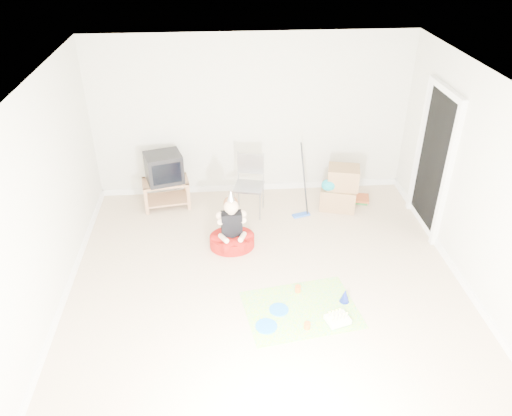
{
  "coord_description": "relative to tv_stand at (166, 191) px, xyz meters",
  "views": [
    {
      "loc": [
        -0.53,
        -4.92,
        4.14
      ],
      "look_at": [
        -0.1,
        0.4,
        0.9
      ],
      "focal_mm": 35.0,
      "sensor_mm": 36.0,
      "label": 1
    }
  ],
  "objects": [
    {
      "name": "birthday_cake",
      "position": [
        2.15,
        -2.83,
        -0.23
      ],
      "size": [
        0.31,
        0.27,
        0.13
      ],
      "color": "white",
      "rests_on": "party_mat"
    },
    {
      "name": "blue_party_hat",
      "position": [
        2.31,
        -2.49,
        -0.17
      ],
      "size": [
        0.13,
        0.13,
        0.18
      ],
      "primitive_type": "cone",
      "rotation": [
        0.0,
        0.0,
        -0.03
      ],
      "color": "#1726A4",
      "rests_on": "party_mat"
    },
    {
      "name": "seated_woman",
      "position": [
        0.99,
        -1.21,
        -0.07
      ],
      "size": [
        0.66,
        0.66,
        0.91
      ],
      "color": "#A2130E",
      "rests_on": "ground"
    },
    {
      "name": "blue_plate_far",
      "position": [
        1.32,
        -2.84,
        -0.25
      ],
      "size": [
        0.29,
        0.29,
        0.01
      ],
      "primitive_type": "cylinder",
      "rotation": [
        0.0,
        0.0,
        0.15
      ],
      "color": "blue",
      "rests_on": "party_mat"
    },
    {
      "name": "ground",
      "position": [
        1.39,
        -2.08,
        -0.27
      ],
      "size": [
        5.0,
        5.0,
        0.0
      ],
      "primitive_type": "plane",
      "color": "beige",
      "rests_on": "ground"
    },
    {
      "name": "party_mat",
      "position": [
        1.76,
        -2.58,
        -0.26
      ],
      "size": [
        1.45,
        1.15,
        0.01
      ],
      "primitive_type": "cube",
      "rotation": [
        0.0,
        0.0,
        0.16
      ],
      "color": "#F633A3",
      "rests_on": "ground"
    },
    {
      "name": "blue_plate_near",
      "position": [
        1.5,
        -2.57,
        -0.25
      ],
      "size": [
        0.26,
        0.26,
        0.01
      ],
      "primitive_type": "cylinder",
      "rotation": [
        0.0,
        0.0,
        -0.12
      ],
      "color": "blue",
      "rests_on": "party_mat"
    },
    {
      "name": "crt_tv",
      "position": [
        -0.0,
        0.0,
        0.41
      ],
      "size": [
        0.64,
        0.58,
        0.46
      ],
      "primitive_type": "cube",
      "rotation": [
        0.0,
        0.0,
        0.29
      ],
      "color": "black",
      "rests_on": "tv_stand"
    },
    {
      "name": "tv_stand",
      "position": [
        0.0,
        0.0,
        0.0
      ],
      "size": [
        0.77,
        0.55,
        0.45
      ],
      "color": "#9D6C47",
      "rests_on": "ground"
    },
    {
      "name": "doorway_recess",
      "position": [
        3.87,
        -0.88,
        0.76
      ],
      "size": [
        0.02,
        0.9,
        2.05
      ],
      "primitive_type": "cube",
      "color": "black",
      "rests_on": "ground"
    },
    {
      "name": "book_pile",
      "position": [
        3.16,
        -0.1,
        -0.23
      ],
      "size": [
        0.32,
        0.36,
        0.07
      ],
      "color": "#246C2B",
      "rests_on": "ground"
    },
    {
      "name": "floor_mop",
      "position": [
        2.1,
        -0.49,
        -0.0
      ],
      "size": [
        0.29,
        0.36,
        1.1
      ],
      "color": "blue",
      "rests_on": "ground"
    },
    {
      "name": "cardboard_boxes",
      "position": [
        2.73,
        -0.27,
        0.07
      ],
      "size": [
        0.65,
        0.55,
        0.7
      ],
      "color": "#956F48",
      "rests_on": "ground"
    },
    {
      "name": "folding_chair",
      "position": [
        1.3,
        -0.33,
        0.2
      ],
      "size": [
        0.51,
        0.5,
        0.96
      ],
      "color": "gray",
      "rests_on": "ground"
    },
    {
      "name": "orange_cup_near",
      "position": [
        1.77,
        -2.26,
        -0.22
      ],
      "size": [
        0.09,
        0.09,
        0.08
      ],
      "primitive_type": "cylinder",
      "rotation": [
        0.0,
        0.0,
        0.34
      ],
      "color": "orange",
      "rests_on": "party_mat"
    },
    {
      "name": "orange_cup_far",
      "position": [
        1.78,
        -2.9,
        -0.22
      ],
      "size": [
        0.08,
        0.08,
        0.08
      ],
      "primitive_type": "cylinder",
      "rotation": [
        0.0,
        0.0,
        0.18
      ],
      "color": "orange",
      "rests_on": "party_mat"
    }
  ]
}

